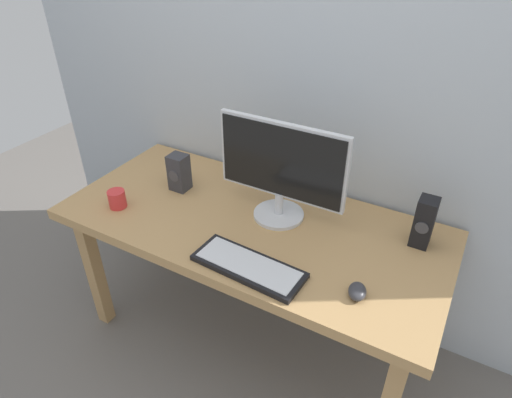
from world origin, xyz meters
The scene contains 9 objects.
ground_plane centered at (0.00, 0.00, 0.00)m, with size 6.00×6.00×0.00m, color slate.
wall_back centered at (0.00, 0.42, 1.50)m, with size 3.13×0.04×3.00m, color #B2BCC6.
desk centered at (0.00, 0.00, 0.66)m, with size 1.66×0.76×0.74m.
monitor centered at (0.09, 0.10, 0.97)m, with size 0.56×0.22×0.43m.
keyboard_primary centered at (0.14, -0.27, 0.75)m, with size 0.44×0.19×0.02m.
mouse centered at (0.54, -0.20, 0.76)m, with size 0.06×0.09×0.04m, color #333338.
speaker_right centered at (0.67, 0.20, 0.85)m, with size 0.07×0.09×0.21m.
speaker_left centered at (-0.42, 0.06, 0.83)m, with size 0.08×0.08×0.18m.
coffee_mug centered at (-0.57, -0.20, 0.78)m, with size 0.08×0.08×0.08m, color red.
Camera 1 is at (0.77, -1.32, 1.86)m, focal length 30.80 mm.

